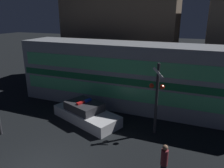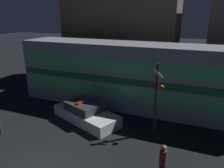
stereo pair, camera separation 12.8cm
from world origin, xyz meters
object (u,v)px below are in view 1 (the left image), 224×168
object	(u,v)px
pedestrian	(164,163)
crossing_signal_near	(157,96)
police_car	(86,113)
train	(135,76)

from	to	relation	value
pedestrian	crossing_signal_near	bearing A→B (deg)	106.77
police_car	pedestrian	size ratio (longest dim) A/B	2.90
train	pedestrian	distance (m)	7.88
police_car	crossing_signal_near	size ratio (longest dim) A/B	1.21
train	police_car	bearing A→B (deg)	-121.61
police_car	pedestrian	world-z (taller)	pedestrian
pedestrian	crossing_signal_near	xyz separation A→B (m)	(-1.10, 3.64, 1.38)
train	police_car	world-z (taller)	train
police_car	pedestrian	xyz separation A→B (m)	(5.45, -3.56, 0.38)
train	crossing_signal_near	xyz separation A→B (m)	(2.23, -3.35, -0.03)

